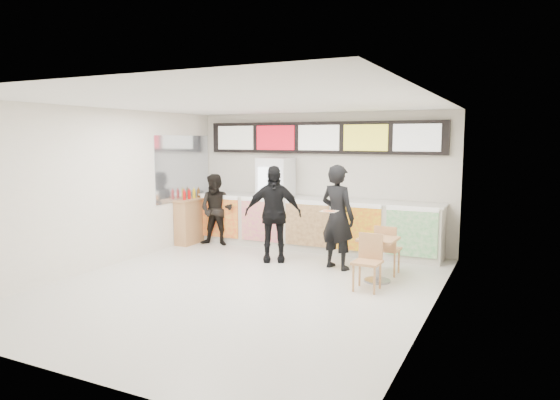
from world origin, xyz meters
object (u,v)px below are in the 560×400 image
Objects in this scene: customer_left at (216,210)px; customer_mid at (273,214)px; condiment_ledge at (191,220)px; customer_main at (338,217)px; cafe_table at (378,251)px; drinks_fridge at (276,202)px; service_counter at (313,224)px.

customer_left is 2.00m from customer_mid.
condiment_ledge is at bearing 173.49° from customer_left.
cafe_table is at bearing 168.46° from customer_main.
drinks_fridge reaches higher than customer_left.
drinks_fridge is 1.61× the size of condiment_ledge.
drinks_fridge is 1.37m from customer_left.
customer_main is at bearing 153.16° from cafe_table.
condiment_ledge is (-1.89, -0.63, -0.47)m from drinks_fridge.
service_counter is 2.84× the size of customer_main.
customer_left is at bearing 131.71° from customer_mid.
customer_mid reaches higher than cafe_table.
condiment_ledge is at bearing 7.79° from customer_main.
drinks_fridge is at bearing 179.01° from service_counter.
service_counter is 1.71m from customer_main.
drinks_fridge reaches higher than service_counter.
condiment_ledge is (-3.84, 0.70, -0.45)m from customer_main.
customer_main reaches higher than customer_left.
service_counter is 3.57× the size of cafe_table.
drinks_fridge is at bearing -16.13° from customer_main.
condiment_ledge is (-0.65, -0.07, -0.28)m from customer_left.
drinks_fridge reaches higher than condiment_ledge.
customer_main is 3.28m from customer_left.
drinks_fridge is 1.46m from customer_mid.
service_counter is 1.03m from drinks_fridge.
customer_mid is 2.36m from cafe_table.
drinks_fridge reaches higher than customer_mid.
condiment_ledge is (-2.49, 0.70, -0.42)m from customer_mid.
drinks_fridge is 2.36m from customer_main.
service_counter reaches higher than cafe_table.
condiment_ledge is at bearing 168.42° from cafe_table.
cafe_table is at bearing -14.39° from condiment_ledge.
service_counter is at bearing -34.10° from customer_main.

